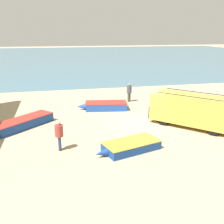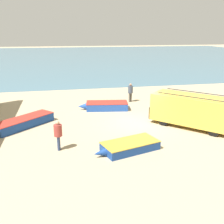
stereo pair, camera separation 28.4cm
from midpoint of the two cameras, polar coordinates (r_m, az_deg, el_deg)
ground_plane at (r=18.64m, az=5.68°, el=-2.32°), size 200.00×200.00×0.00m
sea_water at (r=69.17m, az=-7.94°, el=11.91°), size 120.00×80.00×0.01m
parked_van at (r=18.27m, az=16.63°, el=0.51°), size 5.14×5.29×2.26m
fishing_rowboat_0 at (r=21.61m, az=-2.02°, el=1.36°), size 4.19×1.95×0.61m
fishing_rowboat_1 at (r=18.53m, az=-19.60°, el=-2.38°), size 4.40×4.11×0.61m
fishing_rowboat_2 at (r=14.32m, az=3.31°, el=-7.40°), size 3.79×2.29×0.49m
fisherman_0 at (r=23.84m, az=3.42°, el=4.63°), size 0.45×0.45×1.71m
fisherman_1 at (r=14.32m, az=-12.01°, el=-4.49°), size 0.44×0.44×1.67m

